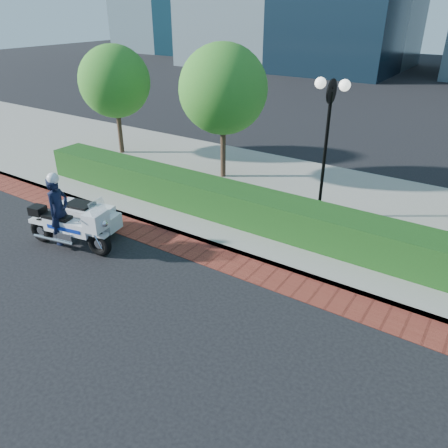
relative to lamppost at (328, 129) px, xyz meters
The scene contains 8 objects.
ground 6.07m from the lamppost, 100.89° to the right, with size 120.00×120.00×0.00m, color black.
brick_strip 4.84m from the lamppost, 105.12° to the right, with size 60.00×1.00×0.01m, color maroon.
sidewalk 3.16m from the lamppost, 141.34° to the left, with size 60.00×8.00×0.15m, color gray.
hedge_main 2.98m from the lamppost, 122.01° to the right, with size 18.00×1.20×1.00m, color #143311.
lamppost is the anchor object (origin of this frame).
tree_a 10.09m from the lamppost, behind, with size 3.00×3.00×4.58m.
tree_b 4.71m from the lamppost, 163.89° to the left, with size 3.20×3.20×4.89m.
police_motorcycle 7.71m from the lamppost, 135.68° to the right, with size 2.74×1.97×2.23m.
Camera 1 is at (5.41, -6.85, 6.22)m, focal length 35.00 mm.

